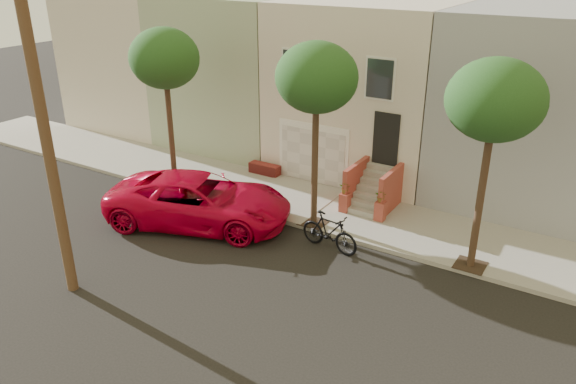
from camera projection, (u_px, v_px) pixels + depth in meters
The scene contains 9 objects.
ground at pixel (223, 268), 17.13m from camera, with size 90.00×90.00×0.00m, color black.
sidewalk at pixel (309, 204), 21.27m from camera, with size 40.00×3.70×0.15m, color gray.
house_row at pixel (376, 83), 24.39m from camera, with size 33.10×11.70×7.00m.
tree_left at pixel (164, 59), 20.72m from camera, with size 2.70×2.57×6.30m.
tree_mid at pixel (317, 79), 17.58m from camera, with size 2.70×2.57×6.30m.
tree_right at pixel (495, 102), 14.93m from camera, with size 2.70×2.57×6.30m.
utility_pole at pixel (487, 215), 8.70m from camera, with size 23.60×1.22×10.00m.
pickup_truck at pixel (200, 200), 19.57m from camera, with size 2.98×6.46×1.80m, color #BB0126.
motorcycle at pixel (329, 232), 17.93m from camera, with size 0.60×2.13×1.28m, color black.
Camera 1 is at (9.46, -11.51, 8.99)m, focal length 34.62 mm.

